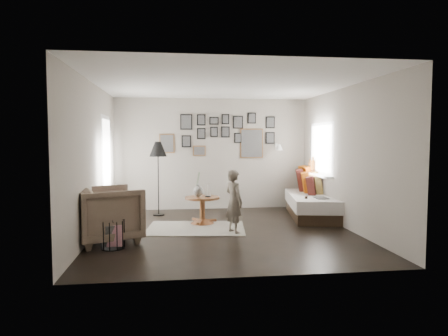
{
  "coord_description": "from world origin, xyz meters",
  "views": [
    {
      "loc": [
        -0.89,
        -6.98,
        1.63
      ],
      "look_at": [
        0.05,
        0.5,
        1.1
      ],
      "focal_mm": 32.0,
      "sensor_mm": 36.0,
      "label": 1
    }
  ],
  "objects": [
    {
      "name": "gallery_wall",
      "position": [
        0.29,
        2.38,
        1.74
      ],
      "size": [
        2.74,
        0.03,
        1.08
      ],
      "color": "brown",
      "rests_on": "wall_back"
    },
    {
      "name": "floor_lamp",
      "position": [
        -1.23,
        1.69,
        1.38
      ],
      "size": [
        0.37,
        0.37,
        1.6
      ],
      "rotation": [
        0.0,
        0.0,
        -0.27
      ],
      "color": "black",
      "rests_on": "ground"
    },
    {
      "name": "ground",
      "position": [
        0.0,
        0.0,
        0.0
      ],
      "size": [
        4.8,
        4.8,
        0.0
      ],
      "primitive_type": "plane",
      "color": "black",
      "rests_on": "ground"
    },
    {
      "name": "magazine_basket",
      "position": [
        -1.81,
        -0.9,
        0.21
      ],
      "size": [
        0.4,
        0.4,
        0.43
      ],
      "rotation": [
        0.0,
        0.0,
        0.2
      ],
      "color": "black",
      "rests_on": "ground"
    },
    {
      "name": "magazine_on_daybed",
      "position": [
        2.0,
        0.57,
        0.48
      ],
      "size": [
        0.23,
        0.32,
        0.02
      ],
      "primitive_type": "cube",
      "rotation": [
        0.0,
        0.0,
        0.0
      ],
      "color": "black",
      "rests_on": "daybed"
    },
    {
      "name": "wall_right",
      "position": [
        2.25,
        0.0,
        1.3
      ],
      "size": [
        0.0,
        4.8,
        4.8
      ],
      "primitive_type": "plane",
      "rotation": [
        1.57,
        0.0,
        -1.57
      ],
      "color": "#9F978B",
      "rests_on": "ground"
    },
    {
      "name": "pedestal_table",
      "position": [
        -0.35,
        0.69,
        0.24
      ],
      "size": [
        0.67,
        0.67,
        0.53
      ],
      "rotation": [
        0.0,
        0.0,
        -0.13
      ],
      "color": "brown",
      "rests_on": "ground"
    },
    {
      "name": "wall_back",
      "position": [
        0.0,
        2.4,
        1.3
      ],
      "size": [
        4.5,
        0.0,
        4.5
      ],
      "primitive_type": "plane",
      "rotation": [
        1.57,
        0.0,
        0.0
      ],
      "color": "#9F978B",
      "rests_on": "ground"
    },
    {
      "name": "ceiling",
      "position": [
        0.0,
        0.0,
        2.6
      ],
      "size": [
        4.8,
        4.8,
        0.0
      ],
      "primitive_type": "plane",
      "rotation": [
        3.14,
        0.0,
        0.0
      ],
      "color": "white",
      "rests_on": "wall_back"
    },
    {
      "name": "daybed",
      "position": [
        2.0,
        1.22,
        0.33
      ],
      "size": [
        1.24,
        2.21,
        1.03
      ],
      "rotation": [
        0.0,
        0.0,
        -0.17
      ],
      "color": "black",
      "rests_on": "ground"
    },
    {
      "name": "candles",
      "position": [
        -0.24,
        0.69,
        0.65
      ],
      "size": [
        0.12,
        0.12,
        0.25
      ],
      "color": "black",
      "rests_on": "pedestal_table"
    },
    {
      "name": "rug",
      "position": [
        -0.5,
        0.29,
        0.01
      ],
      "size": [
        1.9,
        1.44,
        0.01
      ],
      "primitive_type": "cube",
      "rotation": [
        0.0,
        0.0,
        -0.12
      ],
      "color": "silver",
      "rests_on": "ground"
    },
    {
      "name": "child",
      "position": [
        0.15,
        -0.13,
        0.56
      ],
      "size": [
        0.42,
        0.48,
        1.11
      ],
      "primitive_type": "imported",
      "rotation": [
        0.0,
        0.0,
        2.05
      ],
      "color": "#6D6256",
      "rests_on": "ground"
    },
    {
      "name": "wall_front",
      "position": [
        0.0,
        -2.4,
        1.3
      ],
      "size": [
        4.5,
        0.0,
        4.5
      ],
      "primitive_type": "plane",
      "rotation": [
        -1.57,
        0.0,
        0.0
      ],
      "color": "#9F978B",
      "rests_on": "ground"
    },
    {
      "name": "wall_left",
      "position": [
        -2.25,
        0.0,
        1.3
      ],
      "size": [
        0.0,
        4.8,
        4.8
      ],
      "primitive_type": "plane",
      "rotation": [
        1.57,
        0.0,
        1.57
      ],
      "color": "#9F978B",
      "rests_on": "ground"
    },
    {
      "name": "door_left",
      "position": [
        -2.23,
        1.2,
        1.05
      ],
      "size": [
        0.0,
        2.14,
        2.14
      ],
      "color": "white",
      "rests_on": "wall_left"
    },
    {
      "name": "vase",
      "position": [
        -0.43,
        0.71,
        0.68
      ],
      "size": [
        0.19,
        0.19,
        0.48
      ],
      "color": "black",
      "rests_on": "pedestal_table"
    },
    {
      "name": "demijohn_small",
      "position": [
        2.0,
        0.42,
        0.18
      ],
      "size": [
        0.31,
        0.31,
        0.48
      ],
      "color": "black",
      "rests_on": "ground"
    },
    {
      "name": "wall_sconce",
      "position": [
        1.55,
        2.13,
        1.46
      ],
      "size": [
        0.18,
        0.36,
        0.16
      ],
      "color": "white",
      "rests_on": "wall_back"
    },
    {
      "name": "window_right",
      "position": [
        2.18,
        1.34,
        0.93
      ],
      "size": [
        0.15,
        1.32,
        1.3
      ],
      "color": "white",
      "rests_on": "wall_right"
    },
    {
      "name": "armchair",
      "position": [
        -1.95,
        -0.5,
        0.45
      ],
      "size": [
        1.29,
        1.27,
        0.9
      ],
      "primitive_type": "imported",
      "rotation": [
        0.0,
        0.0,
        1.99
      ],
      "color": "#725E4D",
      "rests_on": "ground"
    },
    {
      "name": "armchair_cushion",
      "position": [
        -1.92,
        -0.45,
        0.48
      ],
      "size": [
        0.53,
        0.54,
        0.18
      ],
      "primitive_type": "cube",
      "rotation": [
        -0.21,
        0.0,
        0.38
      ],
      "color": "silver",
      "rests_on": "armchair"
    },
    {
      "name": "demijohn_large",
      "position": [
        1.68,
        0.54,
        0.2
      ],
      "size": [
        0.35,
        0.35,
        0.52
      ],
      "color": "black",
      "rests_on": "ground"
    }
  ]
}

